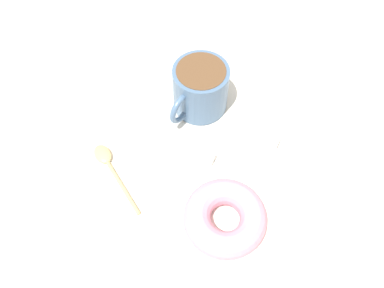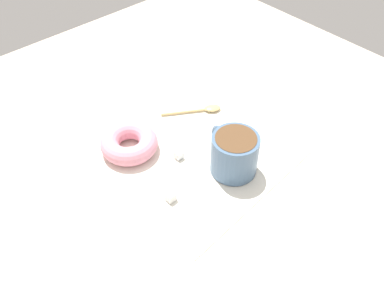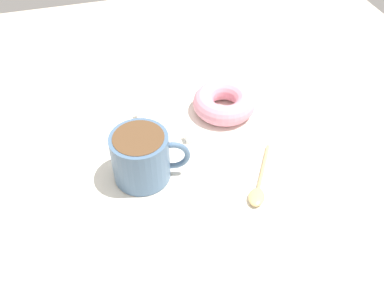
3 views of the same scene
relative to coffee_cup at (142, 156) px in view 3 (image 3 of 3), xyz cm
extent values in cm
cube|color=beige|center=(-2.76, 7.88, -5.54)|extent=(120.00, 120.00, 2.00)
cube|color=white|center=(-2.69, 8.67, -4.39)|extent=(37.00, 37.00, 0.30)
cylinder|color=slate|center=(-0.04, -0.18, -0.19)|extent=(8.84, 8.84, 8.08)
cylinder|color=brown|center=(-0.04, -0.18, 3.65)|extent=(7.64, 7.64, 0.60)
torus|color=slate|center=(0.96, 4.59, -0.19)|extent=(1.99, 5.50, 5.43)
torus|color=pink|center=(-11.67, 17.29, -2.37)|extent=(11.40, 11.40, 3.73)
ellipsoid|color=#D8B772|center=(9.35, 15.29, -3.79)|extent=(4.32, 3.93, 0.90)
cylinder|color=#D8B772|center=(4.04, 18.58, -3.96)|extent=(9.15, 5.95, 0.56)
cube|color=white|center=(-5.77, 9.13, -3.48)|extent=(1.50, 1.50, 1.50)
cube|color=white|center=(-13.68, 2.15, -3.44)|extent=(1.59, 1.59, 1.59)
camera|label=1|loc=(-15.23, 35.40, 45.86)|focal=35.00mm
camera|label=2|loc=(-42.96, -36.13, 56.41)|focal=40.00mm
camera|label=3|loc=(45.37, -4.89, 46.42)|focal=40.00mm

